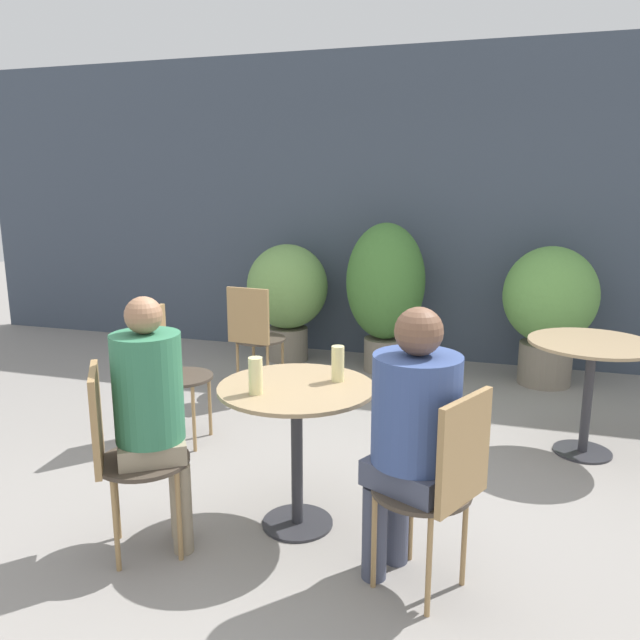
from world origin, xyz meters
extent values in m
plane|color=gray|center=(0.00, 0.00, 0.00)|extent=(20.00, 20.00, 0.00)
cube|color=#3D4756|center=(0.00, 3.37, 1.50)|extent=(10.00, 0.06, 3.00)
cylinder|color=#2D2D33|center=(-0.03, -0.03, 0.01)|extent=(0.37, 0.37, 0.01)
cylinder|color=#2D2D33|center=(-0.03, -0.03, 0.38)|extent=(0.06, 0.06, 0.72)
cylinder|color=#997F5B|center=(-0.03, -0.03, 0.75)|extent=(0.79, 0.79, 0.02)
cylinder|color=#2D2D33|center=(1.48, 1.36, 0.01)|extent=(0.37, 0.37, 0.01)
cylinder|color=#2D2D33|center=(1.48, 1.36, 0.38)|extent=(0.06, 0.06, 0.72)
cylinder|color=#997F5B|center=(1.48, 1.36, 0.75)|extent=(0.79, 0.79, 0.02)
cylinder|color=#42382D|center=(-0.64, -0.45, 0.46)|extent=(0.43, 0.43, 0.02)
cylinder|color=#9E7A4C|center=(-0.84, -0.41, 0.23)|extent=(0.02, 0.02, 0.45)
cylinder|color=#9E7A4C|center=(-0.68, -0.64, 0.23)|extent=(0.02, 0.02, 0.45)
cylinder|color=#9E7A4C|center=(-0.61, -0.25, 0.23)|extent=(0.02, 0.02, 0.45)
cylinder|color=#9E7A4C|center=(-0.45, -0.49, 0.23)|extent=(0.02, 0.02, 0.45)
cube|color=#9E7A4C|center=(-0.80, -0.56, 0.70)|extent=(0.23, 0.32, 0.45)
cylinder|color=#42382D|center=(0.65, -0.35, 0.46)|extent=(0.43, 0.43, 0.02)
cylinder|color=#9E7A4C|center=(0.72, -0.54, 0.23)|extent=(0.02, 0.02, 0.45)
cylinder|color=#9E7A4C|center=(0.84, -0.28, 0.23)|extent=(0.02, 0.02, 0.45)
cylinder|color=#9E7A4C|center=(0.46, -0.42, 0.23)|extent=(0.02, 0.02, 0.45)
cylinder|color=#9E7A4C|center=(0.58, -0.16, 0.23)|extent=(0.02, 0.02, 0.45)
cube|color=#9E7A4C|center=(0.82, -0.43, 0.70)|extent=(0.19, 0.34, 0.45)
cylinder|color=#42382D|center=(-1.02, 1.88, 0.46)|extent=(0.43, 0.43, 0.02)
cylinder|color=#9E7A4C|center=(-1.17, 1.76, 0.23)|extent=(0.02, 0.02, 0.45)
cylinder|color=#9E7A4C|center=(-0.89, 1.73, 0.23)|extent=(0.02, 0.02, 0.45)
cylinder|color=#9E7A4C|center=(-1.14, 2.03, 0.23)|extent=(0.02, 0.02, 0.45)
cylinder|color=#9E7A4C|center=(-0.86, 2.01, 0.23)|extent=(0.02, 0.02, 0.45)
cube|color=#9E7A4C|center=(-1.03, 1.69, 0.70)|extent=(0.37, 0.06, 0.45)
cylinder|color=#42382D|center=(-1.12, 0.75, 0.46)|extent=(0.43, 0.43, 0.02)
cylinder|color=#9E7A4C|center=(-1.28, 0.88, 0.23)|extent=(0.02, 0.02, 0.45)
cylinder|color=#9E7A4C|center=(-1.25, 0.60, 0.23)|extent=(0.02, 0.02, 0.45)
cylinder|color=#9E7A4C|center=(-1.00, 0.91, 0.23)|extent=(0.02, 0.02, 0.45)
cylinder|color=#9E7A4C|center=(-0.97, 0.63, 0.23)|extent=(0.02, 0.02, 0.45)
cube|color=#9E7A4C|center=(-1.32, 0.74, 0.70)|extent=(0.06, 0.37, 0.45)
cylinder|color=gray|center=(-0.47, -0.42, 0.22)|extent=(0.10, 0.10, 0.45)
cylinder|color=gray|center=(-0.55, -0.30, 0.22)|extent=(0.10, 0.10, 0.45)
cube|color=gray|center=(-0.61, -0.43, 0.52)|extent=(0.40, 0.40, 0.10)
cylinder|color=#337551|center=(-0.61, -0.43, 0.82)|extent=(0.32, 0.32, 0.51)
sphere|color=#9E7051|center=(-0.61, -0.43, 1.16)|extent=(0.17, 0.17, 0.17)
cylinder|color=#42475B|center=(0.52, -0.20, 0.22)|extent=(0.11, 0.11, 0.45)
cylinder|color=#42475B|center=(0.45, -0.35, 0.22)|extent=(0.11, 0.11, 0.45)
cube|color=#42475B|center=(0.61, -0.33, 0.53)|extent=(0.46, 0.44, 0.11)
cylinder|color=#384C84|center=(0.61, -0.33, 0.82)|extent=(0.37, 0.37, 0.47)
sphere|color=brown|center=(0.61, -0.33, 1.15)|extent=(0.20, 0.20, 0.20)
cylinder|color=beige|center=(0.15, 0.11, 0.85)|extent=(0.07, 0.07, 0.18)
cylinder|color=beige|center=(-0.17, -0.19, 0.85)|extent=(0.07, 0.07, 0.18)
cylinder|color=slate|center=(-1.13, 2.88, 0.16)|extent=(0.40, 0.40, 0.33)
ellipsoid|color=#709E51|center=(-1.13, 2.88, 0.74)|extent=(0.80, 0.80, 0.83)
cylinder|color=slate|center=(-0.14, 2.81, 0.15)|extent=(0.38, 0.38, 0.31)
ellipsoid|color=#427533|center=(-0.14, 2.81, 0.85)|extent=(0.73, 0.73, 1.08)
cylinder|color=slate|center=(1.30, 2.82, 0.19)|extent=(0.45, 0.45, 0.37)
ellipsoid|color=#609947|center=(1.30, 2.82, 0.79)|extent=(0.80, 0.80, 0.85)
camera|label=1|loc=(0.95, -2.81, 1.74)|focal=35.00mm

